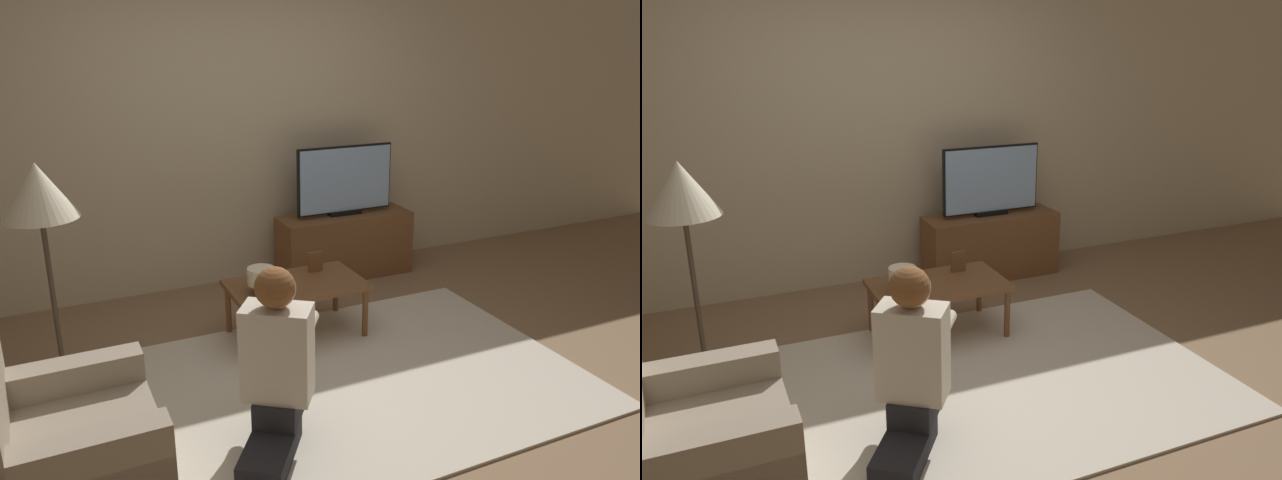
# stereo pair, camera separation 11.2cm
# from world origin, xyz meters

# --- Properties ---
(ground_plane) EXTENTS (10.00, 10.00, 0.00)m
(ground_plane) POSITION_xyz_m (0.00, 0.00, 0.00)
(ground_plane) COLOR #896B4C
(wall_back) EXTENTS (10.00, 0.06, 2.60)m
(wall_back) POSITION_xyz_m (0.00, 1.93, 1.30)
(wall_back) COLOR beige
(wall_back) RESTS_ON ground_plane
(rug) EXTENTS (2.96, 1.90, 0.02)m
(rug) POSITION_xyz_m (0.00, 0.00, 0.01)
(rug) COLOR beige
(rug) RESTS_ON ground_plane
(tv_stand) EXTENTS (1.15, 0.38, 0.55)m
(tv_stand) POSITION_xyz_m (0.87, 1.60, 0.27)
(tv_stand) COLOR brown
(tv_stand) RESTS_ON ground_plane
(tv) EXTENTS (0.86, 0.08, 0.58)m
(tv) POSITION_xyz_m (0.87, 1.60, 0.84)
(tv) COLOR black
(tv) RESTS_ON tv_stand
(coffee_table) EXTENTS (0.91, 0.54, 0.40)m
(coffee_table) POSITION_xyz_m (0.05, 0.71, 0.36)
(coffee_table) COLOR brown
(coffee_table) RESTS_ON ground_plane
(floor_lamp) EXTENTS (0.42, 0.42, 1.34)m
(floor_lamp) POSITION_xyz_m (-1.46, 0.78, 1.12)
(floor_lamp) COLOR #4C4233
(floor_lamp) RESTS_ON ground_plane
(armchair) EXTENTS (0.75, 0.77, 0.90)m
(armchair) POSITION_xyz_m (-1.52, -0.46, 0.30)
(armchair) COLOR gray
(armchair) RESTS_ON ground_plane
(person_kneeling) EXTENTS (0.67, 0.81, 0.95)m
(person_kneeling) POSITION_xyz_m (-0.51, -0.37, 0.48)
(person_kneeling) COLOR #232328
(person_kneeling) RESTS_ON rug
(picture_frame) EXTENTS (0.11, 0.01, 0.15)m
(picture_frame) POSITION_xyz_m (0.25, 0.84, 0.47)
(picture_frame) COLOR brown
(picture_frame) RESTS_ON coffee_table
(table_lamp) EXTENTS (0.18, 0.18, 0.17)m
(table_lamp) POSITION_xyz_m (-0.22, 0.65, 0.50)
(table_lamp) COLOR #4C3823
(table_lamp) RESTS_ON coffee_table
(remote) EXTENTS (0.04, 0.15, 0.02)m
(remote) POSITION_xyz_m (-0.10, 0.60, 0.41)
(remote) COLOR black
(remote) RESTS_ON coffee_table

